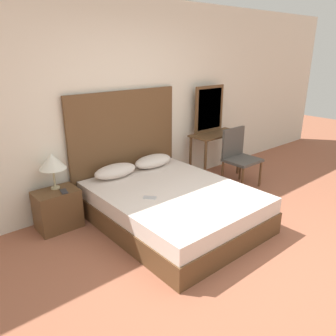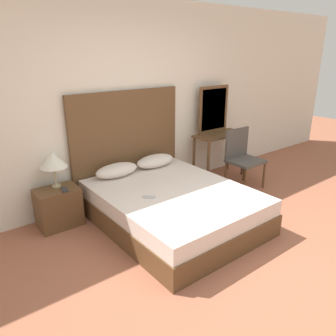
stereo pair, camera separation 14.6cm
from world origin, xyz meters
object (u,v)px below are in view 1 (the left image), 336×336
vanity_desk (216,142)px  chair (238,154)px  phone_on_bed (150,197)px  nightstand (58,209)px  table_lamp (52,162)px  bed (173,207)px  phone_on_nightstand (64,191)px

vanity_desk → chair: 0.48m
phone_on_bed → nightstand: nightstand is taller
table_lamp → chair: 2.77m
phone_on_bed → vanity_desk: (1.95, 0.75, 0.14)m
nightstand → vanity_desk: size_ratio=0.55×
bed → table_lamp: bearing=141.2°
phone_on_bed → chair: chair is taller
phone_on_bed → bed: bearing=0.5°
phone_on_bed → phone_on_nightstand: 1.01m
phone_on_bed → nightstand: (-0.77, 0.82, -0.21)m
phone_on_nightstand → vanity_desk: vanity_desk is taller
nightstand → phone_on_nightstand: (0.07, -0.09, 0.25)m
bed → phone_on_nightstand: phone_on_nightstand is taller
nightstand → chair: size_ratio=0.55×
bed → nightstand: size_ratio=4.03×
bed → vanity_desk: (1.59, 0.75, 0.38)m
nightstand → phone_on_nightstand: bearing=-52.3°
bed → phone_on_bed: 0.43m
nightstand → bed: bearing=-35.7°
bed → table_lamp: (-1.10, 0.88, 0.60)m
table_lamp → chair: table_lamp is taller
table_lamp → chair: bearing=-12.7°
bed → phone_on_bed: size_ratio=12.56×
table_lamp → vanity_desk: bearing=-2.8°
table_lamp → nightstand: bearing=-114.1°
chair → phone_on_bed: bearing=-171.7°
table_lamp → phone_on_nightstand: size_ratio=2.71×
bed → nightstand: bearing=144.3°
phone_on_nightstand → vanity_desk: size_ratio=0.18×
table_lamp → phone_on_nightstand: bearing=-77.0°
bed → phone_on_nightstand: (-1.06, 0.72, 0.26)m
vanity_desk → table_lamp: bearing=177.2°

